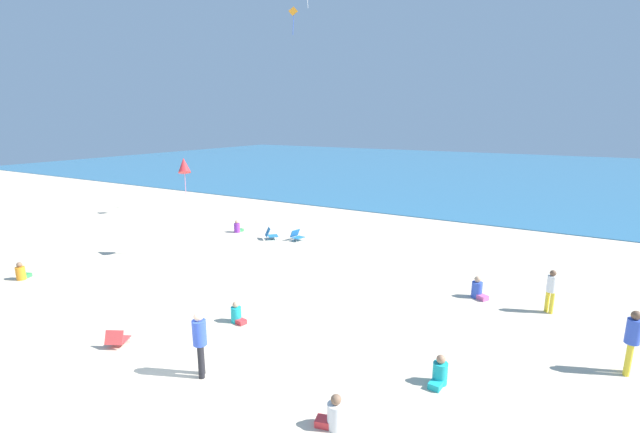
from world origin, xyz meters
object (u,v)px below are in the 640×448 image
at_px(person_1, 21,273).
at_px(person_2, 439,374).
at_px(person_7, 551,288).
at_px(person_5, 334,415).
at_px(beach_chair_far_left, 297,235).
at_px(person_4, 632,338).
at_px(person_0, 478,290).
at_px(kite_orange, 293,13).
at_px(beach_chair_mid_beach, 117,339).
at_px(person_8, 237,315).
at_px(person_6, 200,339).
at_px(person_3, 237,228).
at_px(kite_red, 184,165).
at_px(beach_chair_near_camera, 270,234).

height_order(person_1, person_2, person_2).
relative_size(person_2, person_7, 0.51).
bearing_deg(person_5, beach_chair_far_left, -68.16).
bearing_deg(person_4, person_5, -125.93).
distance_m(person_0, person_2, 6.06).
xyz_separation_m(person_1, kite_orange, (2.23, 16.55, 12.43)).
distance_m(beach_chair_mid_beach, person_2, 8.84).
height_order(person_0, person_7, person_7).
relative_size(person_8, kite_orange, 0.40).
distance_m(person_6, person_7, 11.23).
height_order(person_1, person_3, person_1).
bearing_deg(beach_chair_far_left, person_3, -166.49).
xyz_separation_m(person_6, kite_orange, (-9.06, 17.92, 11.70)).
relative_size(person_2, person_4, 0.44).
relative_size(person_1, kite_orange, 0.43).
bearing_deg(person_7, person_1, 140.48).
distance_m(person_1, person_2, 16.58).
bearing_deg(beach_chair_far_left, person_7, -5.27).
height_order(beach_chair_far_left, person_5, person_5).
relative_size(person_1, person_8, 1.07).
bearing_deg(kite_red, person_7, 6.26).
bearing_deg(person_3, person_6, -136.04).
bearing_deg(beach_chair_mid_beach, person_5, -116.49).
bearing_deg(person_2, person_1, -80.34).
xyz_separation_m(person_0, person_6, (-4.90, -8.72, 0.70)).
relative_size(beach_chair_far_left, beach_chair_mid_beach, 0.91).
relative_size(beach_chair_near_camera, person_7, 0.58).
bearing_deg(person_8, person_2, 9.78).
height_order(person_5, person_6, person_6).
relative_size(beach_chair_far_left, beach_chair_near_camera, 0.80).
bearing_deg(person_1, person_0, -85.79).
bearing_deg(person_5, person_2, -133.06).
xyz_separation_m(person_2, person_3, (-14.09, 8.97, -0.02)).
height_order(beach_chair_far_left, kite_orange, kite_orange).
distance_m(beach_chair_near_camera, person_8, 9.95).
height_order(beach_chair_far_left, beach_chair_near_camera, beach_chair_near_camera).
height_order(beach_chair_mid_beach, person_0, person_0).
height_order(beach_chair_far_left, kite_red, kite_red).
relative_size(beach_chair_near_camera, person_2, 1.14).
bearing_deg(person_8, person_0, 54.72).
distance_m(person_3, person_4, 19.08).
height_order(beach_chair_far_left, person_4, person_4).
xyz_separation_m(person_0, person_8, (-6.16, -5.94, -0.04)).
distance_m(person_6, kite_orange, 23.24).
height_order(person_1, kite_orange, kite_orange).
bearing_deg(person_8, person_4, 25.48).
bearing_deg(person_4, person_7, 131.41).
bearing_deg(person_7, beach_chair_mid_beach, 159.31).
distance_m(beach_chair_near_camera, kite_orange, 14.30).
distance_m(person_0, person_4, 5.40).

